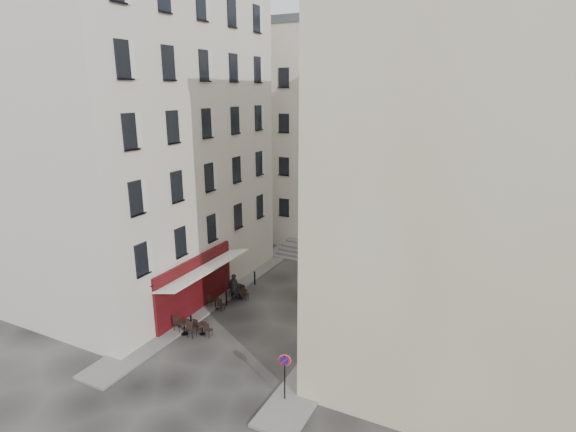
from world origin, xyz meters
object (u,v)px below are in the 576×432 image
Objects in this scene: bistro_table_b at (203,328)px; pedestrian at (234,287)px; no_parking_sign at (285,369)px; bistro_table_a at (185,326)px.

pedestrian is at bearing 99.84° from bistro_table_b.
no_parking_sign is 10.34m from pedestrian.
no_parking_sign is 1.60× the size of bistro_table_a.
pedestrian reaches higher than bistro_table_b.
bistro_table_a reaches higher than bistro_table_b.
pedestrian is at bearing 88.57° from bistro_table_a.
pedestrian is at bearing 116.49° from no_parking_sign.
bistro_table_b is at bearing 88.35° from pedestrian.
no_parking_sign is 7.91m from bistro_table_a.
bistro_table_a is 1.20× the size of bistro_table_b.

